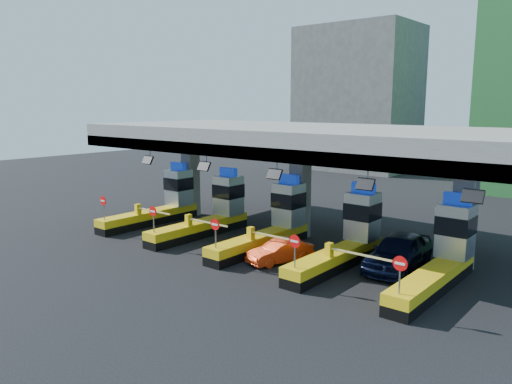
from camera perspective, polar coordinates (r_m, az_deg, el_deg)
The scene contains 10 objects.
ground at distance 29.69m, azimuth 1.65°, elevation -6.31°, with size 120.00×120.00×0.00m, color black.
toll_canopy at distance 30.89m, azimuth 5.01°, elevation 5.87°, with size 28.00×12.09×7.00m.
toll_lane_far_left at distance 36.38m, azimuth -10.57°, elevation -1.17°, with size 4.43×8.00×4.16m.
toll_lane_left at distance 32.76m, azimuth -4.94°, elevation -2.27°, with size 4.43×8.00×4.16m.
toll_lane_center at distance 29.54m, azimuth 2.00°, elevation -3.60°, with size 4.43×8.00×4.16m.
toll_lane_right at distance 26.88m, azimuth 10.50°, elevation -5.14°, with size 4.43×8.00×4.16m.
toll_lane_far_right at distance 24.95m, azimuth 20.63°, elevation -6.82°, with size 4.43×8.00×4.16m.
bg_building_concrete at distance 66.43m, azimuth 11.52°, elevation 10.37°, with size 14.00×10.00×18.00m, color #4C4C49.
van at distance 26.57m, azimuth 15.98°, elevation -6.59°, with size 2.19×5.45×1.86m, color black.
red_car at distance 26.79m, azimuth 2.76°, elevation -6.80°, with size 1.28×3.66×1.21m, color red.
Camera 1 is at (17.53, -22.47, 8.33)m, focal length 35.00 mm.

